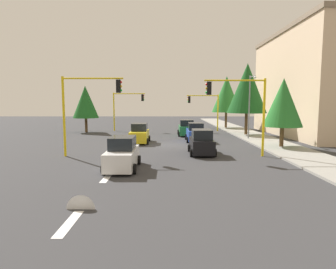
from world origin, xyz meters
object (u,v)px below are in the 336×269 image
Objects in this scene: car_white at (122,154)px; car_yellow at (140,134)px; traffic_signal_near_right at (87,100)px; car_blue at (195,133)px; tree_opposite_side at (86,102)px; tree_roadside_near at (283,103)px; traffic_signal_near_left at (240,102)px; traffic_signal_far_right at (127,104)px; tree_roadside_mid at (247,88)px; tree_roadside_far at (226,94)px; street_lamp_curbside at (250,100)px; car_black at (202,143)px; car_green at (186,128)px; traffic_signal_far_left at (205,105)px.

car_yellow is at bearing -179.47° from car_white.
traffic_signal_near_right is 12.83m from car_blue.
tree_roadside_near is (14.00, 21.50, -0.11)m from tree_opposite_side.
traffic_signal_near_left is 1.41× the size of car_white.
car_white is at bearing 7.51° from traffic_signal_far_right.
tree_roadside_mid reaches higher than traffic_signal_far_right.
tree_roadside_mid reaches higher than car_white.
tree_roadside_far is at bearing -177.14° from tree_roadside_near.
car_black is (8.71, -6.24, -3.45)m from street_lamp_curbside.
traffic_signal_far_right is 1.32× the size of car_green.
tree_roadside_near reaches higher than traffic_signal_far_left.
car_black is 13.20m from car_green.
car_black is at bearing -28.25° from tree_roadside_mid.
tree_opposite_side reaches higher than traffic_signal_far_right.
traffic_signal_far_right is (-20.00, -11.39, -0.22)m from traffic_signal_near_left.
car_yellow is (6.50, -12.59, -4.92)m from tree_roadside_mid.
tree_roadside_near is at bearing 56.93° from tree_opposite_side.
traffic_signal_far_right is at bearing -90.00° from traffic_signal_far_left.
car_white is 7.46m from car_black.
traffic_signal_far_left is 0.87× the size of traffic_signal_near_right.
car_white is (18.20, -12.48, -4.92)m from tree_roadside_mid.
street_lamp_curbside is (10.39, 14.87, 0.44)m from traffic_signal_far_right.
car_green is (-5.51, -0.60, 0.00)m from car_blue.
tree_roadside_mid is (4.00, 21.00, 1.65)m from tree_opposite_side.
traffic_signal_far_right is 0.79× the size of street_lamp_curbside.
tree_roadside_mid is 2.36× the size of car_black.
street_lamp_curbside reaches higher than traffic_signal_near_right.
traffic_signal_near_left is at bearing 42.89° from tree_opposite_side.
traffic_signal_far_left reaches higher than car_white.
car_yellow is (-3.50, -13.09, -3.16)m from tree_roadside_near.
car_blue is (11.41, -2.43, -2.83)m from traffic_signal_far_left.
car_blue and car_black have the same top height.
car_black is at bearing -1.73° from car_blue.
tree_roadside_near is (5.61, 1.30, -0.29)m from street_lamp_curbside.
street_lamp_curbside is 1.13× the size of tree_roadside_near.
tree_roadside_near is at bearing 129.94° from traffic_signal_near_left.
traffic_signal_near_left is at bearing 47.94° from car_yellow.
tree_roadside_mid is 1.42× the size of tree_roadside_near.
car_yellow is (12.50, -8.22, -2.83)m from traffic_signal_far_left.
traffic_signal_near_left is 1.11× the size of traffic_signal_far_left.
car_white is 18.98m from car_green.
car_yellow and car_green have the same top height.
traffic_signal_near_right is 0.94× the size of tree_opposite_side.
traffic_signal_near_left reaches higher than traffic_signal_far_right.
street_lamp_curbside is at bearing 55.84° from car_green.
traffic_signal_near_left reaches higher than car_yellow.
traffic_signal_near_right is 0.73× the size of tree_roadside_far.
tree_roadside_far reaches higher than car_white.
tree_roadside_near is at bearing 122.27° from car_white.
tree_roadside_mid is (-14.00, 4.28, 1.69)m from traffic_signal_near_left.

